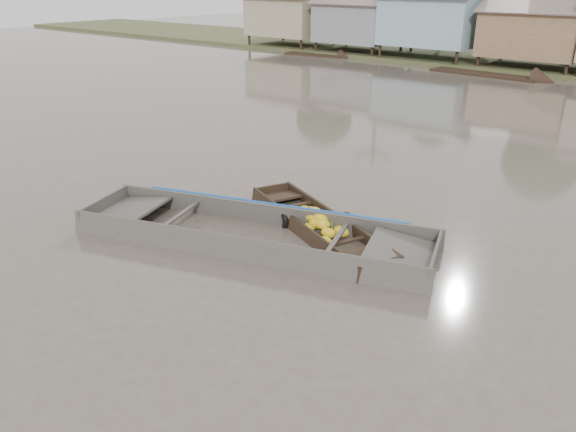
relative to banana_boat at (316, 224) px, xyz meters
The scene contains 3 objects.
ground 1.68m from the banana_boat, 93.90° to the right, with size 120.00×120.00×0.00m, color #51473E.
banana_boat is the anchor object (origin of this frame).
viewer_boat 1.53m from the banana_boat, 117.39° to the right, with size 8.32×4.59×0.65m.
Camera 1 is at (7.13, -8.01, 5.45)m, focal length 35.00 mm.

